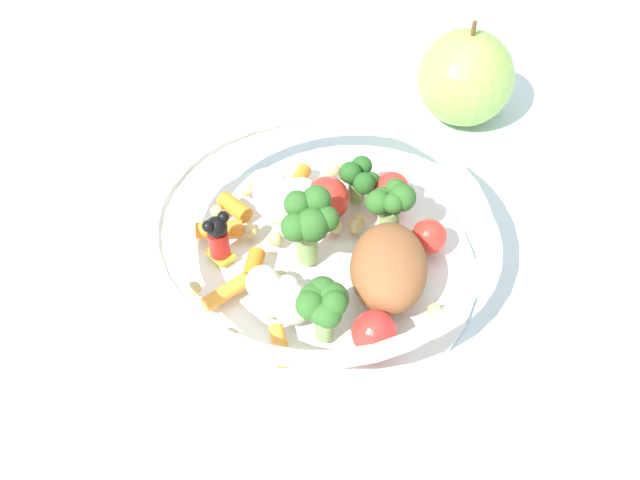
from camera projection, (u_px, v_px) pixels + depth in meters
The scene contains 3 objects.
ground_plane at pixel (326, 251), 0.55m from camera, with size 2.40×2.40×0.00m, color silver.
food_container at pixel (325, 240), 0.51m from camera, with size 0.23×0.23×0.07m.
loose_apple at pixel (465, 78), 0.62m from camera, with size 0.08×0.08×0.09m.
Camera 1 is at (-0.23, 0.28, 0.41)m, focal length 42.16 mm.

